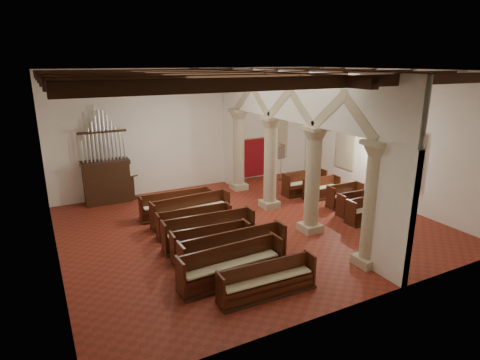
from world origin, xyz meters
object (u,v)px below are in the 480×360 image
lectern (131,189)px  nave_pew_0 (267,285)px  aisle_pew_0 (366,213)px  pipe_organ (106,174)px  processional_banner (281,167)px

lectern → nave_pew_0: size_ratio=0.41×
lectern → aisle_pew_0: (7.85, -7.25, -0.15)m
pipe_organ → lectern: size_ratio=3.67×
processional_banner → aisle_pew_0: size_ratio=1.15×
nave_pew_0 → aisle_pew_0: size_ratio=1.61×
pipe_organ → nave_pew_0: pipe_organ is taller
nave_pew_0 → pipe_organ: bearing=105.9°
lectern → nave_pew_0: (1.46, -10.00, -0.18)m
lectern → processional_banner: bearing=-21.4°
pipe_organ → processional_banner: 9.15m
pipe_organ → lectern: 1.39m
lectern → aisle_pew_0: lectern is taller
lectern → processional_banner: size_ratio=0.57×
lectern → aisle_pew_0: bearing=-59.9°
nave_pew_0 → aisle_pew_0: bearing=25.0°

